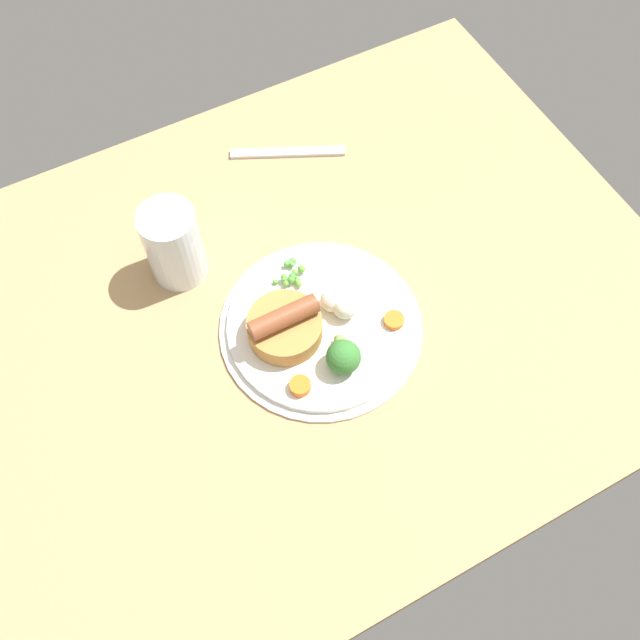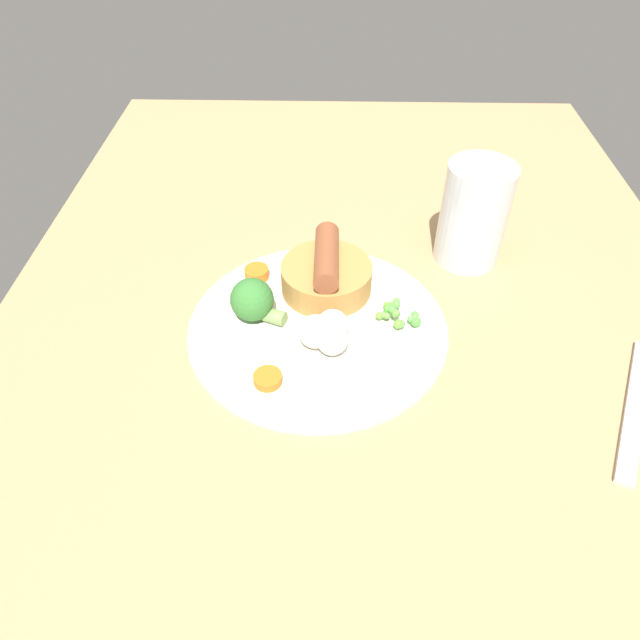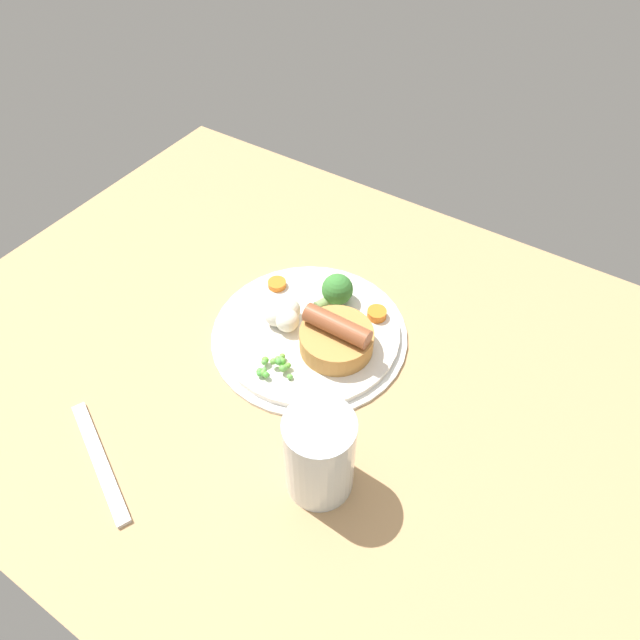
# 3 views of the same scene
# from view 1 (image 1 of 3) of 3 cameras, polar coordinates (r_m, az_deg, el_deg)

# --- Properties ---
(dining_table) EXTENTS (1.10, 0.80, 0.03)m
(dining_table) POSITION_cam_1_polar(r_m,az_deg,el_deg) (0.99, -3.26, -0.15)
(dining_table) COLOR tan
(dining_table) RESTS_ON ground
(dinner_plate) EXTENTS (0.28, 0.28, 0.01)m
(dinner_plate) POSITION_cam_1_polar(r_m,az_deg,el_deg) (0.96, 0.07, -0.47)
(dinner_plate) COLOR silver
(dinner_plate) RESTS_ON dining_table
(sausage_pudding) EXTENTS (0.10, 0.10, 0.06)m
(sausage_pudding) POSITION_cam_1_polar(r_m,az_deg,el_deg) (0.93, -2.85, -0.47)
(sausage_pudding) COLOR #BC8442
(sausage_pudding) RESTS_ON dinner_plate
(pea_pile) EXTENTS (0.05, 0.05, 0.02)m
(pea_pile) POSITION_cam_1_polar(r_m,az_deg,el_deg) (0.99, -2.27, 3.85)
(pea_pile) COLOR #64A540
(pea_pile) RESTS_ON dinner_plate
(broccoli_floret_near) EXTENTS (0.05, 0.06, 0.05)m
(broccoli_floret_near) POSITION_cam_1_polar(r_m,az_deg,el_deg) (0.91, 1.88, -2.92)
(broccoli_floret_near) COLOR #387A33
(broccoli_floret_near) RESTS_ON dinner_plate
(cauliflower_floret) EXTENTS (0.05, 0.05, 0.03)m
(cauliflower_floret) POSITION_cam_1_polar(r_m,az_deg,el_deg) (0.96, 1.69, 1.55)
(cauliflower_floret) COLOR silver
(cauliflower_floret) RESTS_ON dinner_plate
(carrot_slice_0) EXTENTS (0.04, 0.04, 0.01)m
(carrot_slice_0) POSITION_cam_1_polar(r_m,az_deg,el_deg) (0.96, 5.94, -0.02)
(carrot_slice_0) COLOR orange
(carrot_slice_0) RESTS_ON dinner_plate
(carrot_slice_3) EXTENTS (0.04, 0.04, 0.01)m
(carrot_slice_3) POSITION_cam_1_polar(r_m,az_deg,el_deg) (0.91, -1.60, -5.30)
(carrot_slice_3) COLOR orange
(carrot_slice_3) RESTS_ON dinner_plate
(fork) EXTENTS (0.17, 0.09, 0.01)m
(fork) POSITION_cam_1_polar(r_m,az_deg,el_deg) (1.15, -2.61, 13.25)
(fork) COLOR silver
(fork) RESTS_ON dining_table
(drinking_glass) EXTENTS (0.08, 0.08, 0.12)m
(drinking_glass) POSITION_cam_1_polar(r_m,az_deg,el_deg) (0.99, -11.66, 5.95)
(drinking_glass) COLOR silver
(drinking_glass) RESTS_ON dining_table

